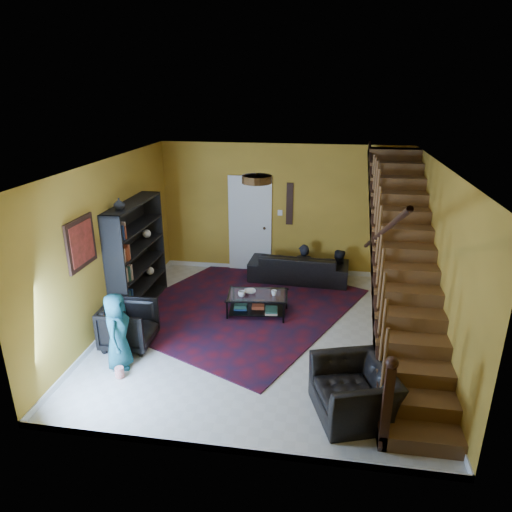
{
  "coord_description": "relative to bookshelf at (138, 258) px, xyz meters",
  "views": [
    {
      "loc": [
        0.93,
        -6.68,
        3.88
      ],
      "look_at": [
        -0.2,
        0.4,
        1.21
      ],
      "focal_mm": 32.0,
      "sensor_mm": 36.0,
      "label": 1
    }
  ],
  "objects": [
    {
      "name": "bookshelf",
      "position": [
        0.0,
        0.0,
        0.0
      ],
      "size": [
        0.35,
        1.8,
        2.0
      ],
      "color": "black",
      "rests_on": "floor"
    },
    {
      "name": "vase",
      "position": [
        -0.0,
        -0.5,
        1.13
      ],
      "size": [
        0.18,
        0.18,
        0.19
      ],
      "primitive_type": "imported",
      "color": "#999999",
      "rests_on": "bookshelf"
    },
    {
      "name": "bowl",
      "position": [
        2.06,
        0.05,
        -0.53
      ],
      "size": [
        0.27,
        0.27,
        0.05
      ],
      "primitive_type": "imported",
      "rotation": [
        0.0,
        0.0,
        0.34
      ],
      "color": "#999999",
      "rests_on": "coffee_table"
    },
    {
      "name": "floor",
      "position": [
        2.4,
        -0.6,
        -0.96
      ],
      "size": [
        5.5,
        5.5,
        0.0
      ],
      "primitive_type": "plane",
      "color": "beige",
      "rests_on": "ground"
    },
    {
      "name": "framed_picture",
      "position": [
        -0.17,
        -1.5,
        0.79
      ],
      "size": [
        0.04,
        0.74,
        0.74
      ],
      "primitive_type": "cube",
      "color": "maroon",
      "rests_on": "room"
    },
    {
      "name": "staircase",
      "position": [
        4.53,
        -0.6,
        0.43
      ],
      "size": [
        0.95,
        5.02,
        3.18
      ],
      "color": "brown",
      "rests_on": "floor"
    },
    {
      "name": "armchair_left",
      "position": [
        0.35,
        -1.33,
        -0.61
      ],
      "size": [
        0.8,
        0.78,
        0.71
      ],
      "primitive_type": "imported",
      "rotation": [
        0.0,
        0.0,
        1.6
      ],
      "color": "black",
      "rests_on": "floor"
    },
    {
      "name": "armchair_right",
      "position": [
        3.79,
        -2.43,
        -0.63
      ],
      "size": [
        1.17,
        1.25,
        0.66
      ],
      "primitive_type": "imported",
      "rotation": [
        0.0,
        0.0,
        -1.25
      ],
      "color": "black",
      "rests_on": "floor"
    },
    {
      "name": "sofa",
      "position": [
        2.82,
        1.7,
        -0.66
      ],
      "size": [
        2.1,
        0.91,
        0.6
      ],
      "primitive_type": "imported",
      "rotation": [
        0.0,
        0.0,
        3.09
      ],
      "color": "black",
      "rests_on": "floor"
    },
    {
      "name": "rug",
      "position": [
        1.85,
        0.28,
        -0.95
      ],
      "size": [
        4.83,
        5.07,
        0.02
      ],
      "primitive_type": "cube",
      "rotation": [
        0.0,
        0.0,
        -0.43
      ],
      "color": "#490D16",
      "rests_on": "floor"
    },
    {
      "name": "person_adult_a",
      "position": [
        2.91,
        1.75,
        -0.79
      ],
      "size": [
        0.46,
        0.31,
        1.24
      ],
      "primitive_type": "imported",
      "rotation": [
        0.0,
        0.0,
        3.18
      ],
      "color": "black",
      "rests_on": "sofa"
    },
    {
      "name": "cup_a",
      "position": [
        1.94,
        -0.12,
        -0.51
      ],
      "size": [
        0.15,
        0.15,
        0.1
      ],
      "primitive_type": "imported",
      "rotation": [
        0.0,
        0.0,
        0.26
      ],
      "color": "#999999",
      "rests_on": "coffee_table"
    },
    {
      "name": "person_adult_b",
      "position": [
        3.63,
        1.75,
        -0.83
      ],
      "size": [
        0.57,
        0.45,
        1.16
      ],
      "primitive_type": "imported",
      "rotation": [
        0.0,
        0.0,
        3.12
      ],
      "color": "black",
      "rests_on": "sofa"
    },
    {
      "name": "popcorn_bucket",
      "position": [
        0.56,
        -2.19,
        -0.87
      ],
      "size": [
        0.15,
        0.15,
        0.14
      ],
      "primitive_type": "cylinder",
      "rotation": [
        0.0,
        0.0,
        -0.19
      ],
      "color": "red",
      "rests_on": "rug"
    },
    {
      "name": "person_child",
      "position": [
        0.45,
        -1.91,
        -0.38
      ],
      "size": [
        0.46,
        0.63,
        1.17
      ],
      "primitive_type": "imported",
      "rotation": [
        0.0,
        0.0,
        1.75
      ],
      "color": "#19535F",
      "rests_on": "armchair_left"
    },
    {
      "name": "wall_hanging",
      "position": [
        2.55,
        2.13,
        0.59
      ],
      "size": [
        0.14,
        0.03,
        0.9
      ],
      "primitive_type": "cube",
      "color": "black",
      "rests_on": "room"
    },
    {
      "name": "door",
      "position": [
        1.7,
        2.12,
        0.06
      ],
      "size": [
        0.82,
        0.05,
        2.05
      ],
      "primitive_type": "cube",
      "color": "silver",
      "rests_on": "floor"
    },
    {
      "name": "coffee_table",
      "position": [
        2.2,
        0.01,
        -0.74
      ],
      "size": [
        1.12,
        0.73,
        0.4
      ],
      "rotation": [
        0.0,
        0.0,
        0.11
      ],
      "color": "black",
      "rests_on": "floor"
    },
    {
      "name": "ceiling_fixture",
      "position": [
        2.4,
        -1.4,
        1.78
      ],
      "size": [
        0.4,
        0.4,
        0.1
      ],
      "primitive_type": "cylinder",
      "color": "#3F2814",
      "rests_on": "room"
    },
    {
      "name": "room",
      "position": [
        1.07,
        0.73,
        -0.91
      ],
      "size": [
        5.5,
        5.5,
        5.5
      ],
      "color": "gold",
      "rests_on": "ground"
    },
    {
      "name": "cup_b",
      "position": [
        2.49,
        0.01,
        -0.51
      ],
      "size": [
        0.13,
        0.13,
        0.09
      ],
      "primitive_type": "imported",
      "rotation": [
        0.0,
        0.0,
        -0.41
      ],
      "color": "#999999",
      "rests_on": "coffee_table"
    }
  ]
}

